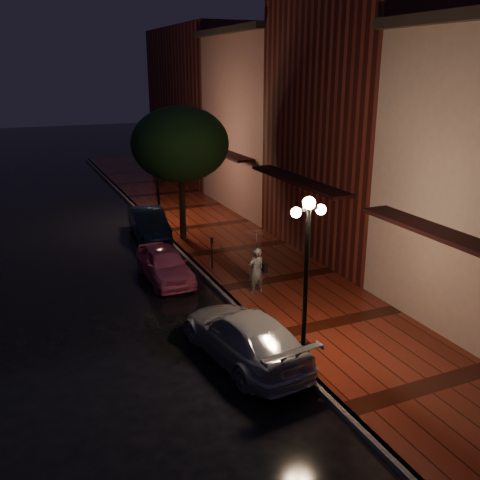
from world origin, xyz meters
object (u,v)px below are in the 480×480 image
streetlamp_far (157,173)px  street_tree (181,146)px  silver_car (244,336)px  pink_car (165,264)px  woman_with_umbrella (257,251)px  navy_car (149,223)px  streetlamp_near (306,268)px  parking_meter (212,250)px

streetlamp_far → street_tree: size_ratio=0.74×
silver_car → pink_car: bearing=-93.5°
woman_with_umbrella → navy_car: bearing=-84.8°
streetlamp_near → street_tree: (0.26, 10.99, 1.64)m
parking_meter → silver_car: bearing=-96.9°
silver_car → woman_with_umbrella: bearing=-126.8°
street_tree → parking_meter: (-0.18, -4.04, -3.35)m
streetlamp_near → silver_car: (-1.41, 0.66, -1.93)m
streetlamp_near → silver_car: 2.48m
street_tree → woman_with_umbrella: (0.35, -6.82, -2.60)m
streetlamp_near → streetlamp_far: size_ratio=1.00×
navy_car → street_tree: bearing=-41.9°
pink_car → navy_car: size_ratio=0.92×
streetlamp_far → woman_with_umbrella: bearing=-86.4°
streetlamp_near → woman_with_umbrella: bearing=81.7°
streetlamp_near → parking_meter: 7.15m
pink_car → silver_car: bearing=-87.5°
woman_with_umbrella → silver_car: bearing=54.2°
navy_car → woman_with_umbrella: 8.31m
streetlamp_far → navy_car: streetlamp_far is taller
pink_car → parking_meter: bearing=-0.3°
pink_car → silver_car: (0.37, -6.27, 0.05)m
pink_car → parking_meter: size_ratio=2.97×
streetlamp_far → street_tree: street_tree is taller
silver_car → streetlamp_far: bearing=-102.9°
streetlamp_near → navy_car: size_ratio=1.08×
street_tree → pink_car: bearing=-116.7°
streetlamp_far → parking_meter: bearing=-89.4°
silver_car → woman_with_umbrella: woman_with_umbrella is taller
streetlamp_far → pink_car: size_ratio=1.18×
silver_car → woman_with_umbrella: (2.02, 3.51, 0.97)m
streetlamp_far → pink_car: 7.55m
pink_car → woman_with_umbrella: bearing=-49.9°
parking_meter → street_tree: bearing=93.8°
streetlamp_far → woman_with_umbrella: size_ratio=1.91×
navy_car → streetlamp_far: bearing=64.8°
street_tree → pink_car: street_tree is taller
street_tree → pink_car: 5.81m
streetlamp_near → pink_car: streetlamp_near is taller
streetlamp_near → navy_car: streetlamp_near is taller
navy_car → parking_meter: size_ratio=3.24×
street_tree → woman_with_umbrella: size_ratio=2.57×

